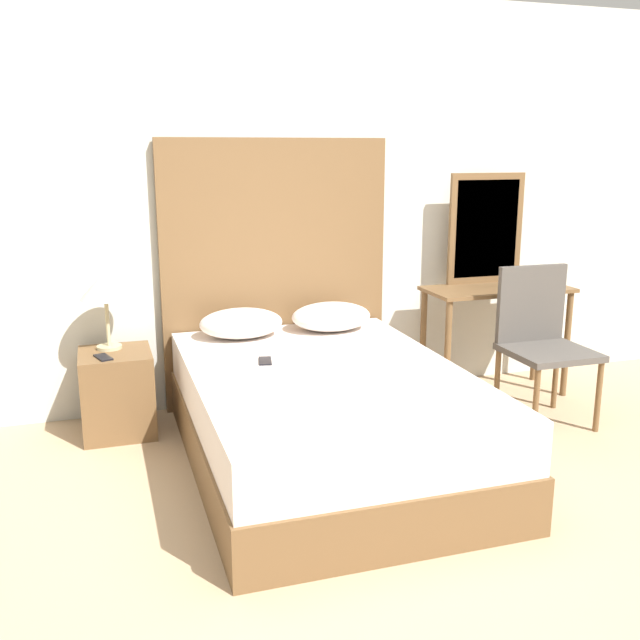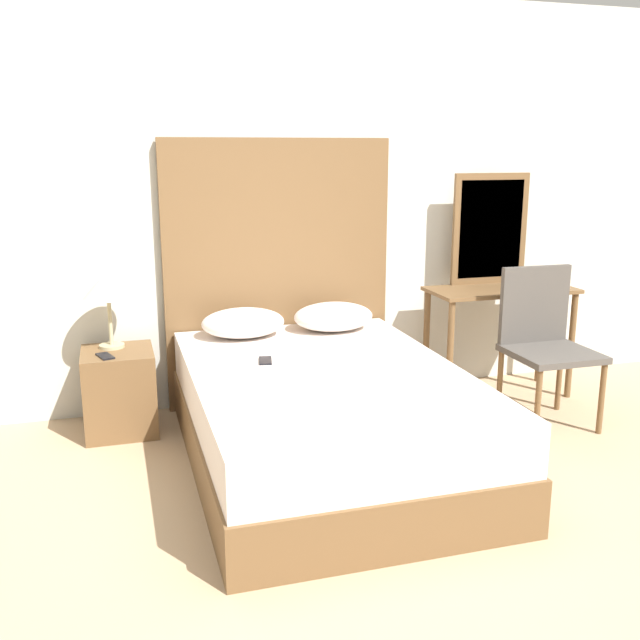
{
  "view_description": "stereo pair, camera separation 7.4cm",
  "coord_description": "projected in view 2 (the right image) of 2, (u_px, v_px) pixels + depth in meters",
  "views": [
    {
      "loc": [
        -1.15,
        -2.31,
        1.71
      ],
      "look_at": [
        0.0,
        1.3,
        0.8
      ],
      "focal_mm": 40.0,
      "sensor_mm": 36.0,
      "label": 1
    },
    {
      "loc": [
        -1.08,
        -2.33,
        1.71
      ],
      "look_at": [
        0.0,
        1.3,
        0.8
      ],
      "focal_mm": 40.0,
      "sensor_mm": 36.0,
      "label": 2
    }
  ],
  "objects": [
    {
      "name": "vanity_desk",
      "position": [
        500.0,
        308.0,
        4.94
      ],
      "size": [
        1.01,
        0.45,
        0.77
      ],
      "color": "brown",
      "rests_on": "ground_plane"
    },
    {
      "name": "phone_on_nightstand",
      "position": [
        105.0,
        356.0,
        4.19
      ],
      "size": [
        0.11,
        0.16,
        0.01
      ],
      "color": "black",
      "rests_on": "nightstand"
    },
    {
      "name": "wall_back",
      "position": [
        275.0,
        204.0,
        4.74
      ],
      "size": [
        10.0,
        0.06,
        2.7
      ],
      "color": "silver",
      "rests_on": "ground_plane"
    },
    {
      "name": "table_lamp",
      "position": [
        108.0,
        287.0,
        4.3
      ],
      "size": [
        0.3,
        0.3,
        0.48
      ],
      "color": "tan",
      "rests_on": "nightstand"
    },
    {
      "name": "ground_plane",
      "position": [
        412.0,
        585.0,
        2.87
      ],
      "size": [
        16.0,
        16.0,
        0.0
      ],
      "primitive_type": "plane",
      "color": "tan"
    },
    {
      "name": "chair",
      "position": [
        544.0,
        336.0,
        4.5
      ],
      "size": [
        0.51,
        0.49,
        0.98
      ],
      "color": "#4C4742",
      "rests_on": "ground_plane"
    },
    {
      "name": "vanity_mirror",
      "position": [
        490.0,
        229.0,
        5.0
      ],
      "size": [
        0.57,
        0.03,
        0.77
      ],
      "color": "brown",
      "rests_on": "vanity_desk"
    },
    {
      "name": "bed",
      "position": [
        325.0,
        417.0,
        3.92
      ],
      "size": [
        1.45,
        2.11,
        0.55
      ],
      "color": "brown",
      "rests_on": "ground_plane"
    },
    {
      "name": "pillow_right",
      "position": [
        333.0,
        317.0,
        4.67
      ],
      "size": [
        0.53,
        0.4,
        0.18
      ],
      "color": "silver",
      "rests_on": "bed"
    },
    {
      "name": "headboard",
      "position": [
        279.0,
        274.0,
        4.78
      ],
      "size": [
        1.53,
        0.05,
        1.78
      ],
      "color": "brown",
      "rests_on": "ground_plane"
    },
    {
      "name": "phone_on_bed",
      "position": [
        265.0,
        361.0,
        4.0
      ],
      "size": [
        0.1,
        0.16,
        0.01
      ],
      "color": "black",
      "rests_on": "bed"
    },
    {
      "name": "nightstand",
      "position": [
        120.0,
        391.0,
        4.38
      ],
      "size": [
        0.43,
        0.44,
        0.52
      ],
      "color": "brown",
      "rests_on": "ground_plane"
    },
    {
      "name": "pillow_left",
      "position": [
        243.0,
        323.0,
        4.5
      ],
      "size": [
        0.53,
        0.4,
        0.18
      ],
      "color": "silver",
      "rests_on": "bed"
    }
  ]
}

